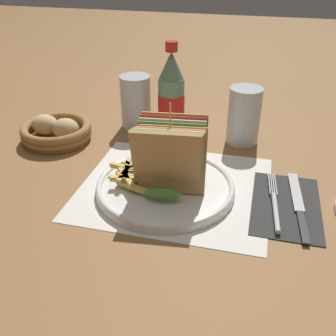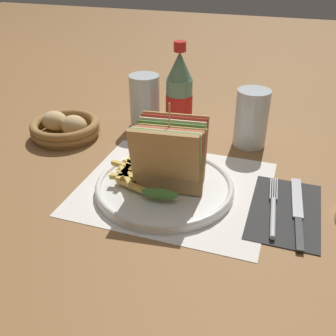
{
  "view_description": "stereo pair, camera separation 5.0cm",
  "coord_description": "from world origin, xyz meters",
  "px_view_note": "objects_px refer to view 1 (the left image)",
  "views": [
    {
      "loc": [
        0.15,
        -0.63,
        0.42
      ],
      "look_at": [
        -0.01,
        -0.0,
        0.04
      ],
      "focal_mm": 42.0,
      "sensor_mm": 36.0,
      "label": 1
    },
    {
      "loc": [
        0.2,
        -0.62,
        0.42
      ],
      "look_at": [
        -0.01,
        -0.0,
        0.04
      ],
      "focal_mm": 42.0,
      "sensor_mm": 36.0,
      "label": 2
    }
  ],
  "objects_px": {
    "fork": "(275,206)",
    "coke_bottle_near": "(171,96)",
    "glass_near": "(244,119)",
    "club_sandwich": "(171,156)",
    "bread_basket": "(56,131)",
    "plate_main": "(165,187)",
    "knife": "(299,205)",
    "glass_far": "(136,105)"
  },
  "relations": [
    {
      "from": "glass_far",
      "to": "bread_basket",
      "type": "distance_m",
      "value": 0.2
    },
    {
      "from": "coke_bottle_near",
      "to": "glass_near",
      "type": "height_order",
      "value": "coke_bottle_near"
    },
    {
      "from": "plate_main",
      "to": "glass_near",
      "type": "distance_m",
      "value": 0.28
    },
    {
      "from": "coke_bottle_near",
      "to": "glass_near",
      "type": "bearing_deg",
      "value": -2.38
    },
    {
      "from": "fork",
      "to": "glass_far",
      "type": "xyz_separation_m",
      "value": [
        -0.35,
        0.28,
        0.05
      ]
    },
    {
      "from": "plate_main",
      "to": "fork",
      "type": "height_order",
      "value": "plate_main"
    },
    {
      "from": "plate_main",
      "to": "knife",
      "type": "distance_m",
      "value": 0.25
    },
    {
      "from": "fork",
      "to": "glass_near",
      "type": "height_order",
      "value": "glass_near"
    },
    {
      "from": "glass_near",
      "to": "knife",
      "type": "bearing_deg",
      "value": -63.34
    },
    {
      "from": "club_sandwich",
      "to": "glass_far",
      "type": "distance_m",
      "value": 0.32
    },
    {
      "from": "club_sandwich",
      "to": "coke_bottle_near",
      "type": "height_order",
      "value": "coke_bottle_near"
    },
    {
      "from": "plate_main",
      "to": "bread_basket",
      "type": "relative_size",
      "value": 1.59
    },
    {
      "from": "club_sandwich",
      "to": "knife",
      "type": "xyz_separation_m",
      "value": [
        0.24,
        0.01,
        -0.07
      ]
    },
    {
      "from": "fork",
      "to": "club_sandwich",
      "type": "bearing_deg",
      "value": 172.51
    },
    {
      "from": "club_sandwich",
      "to": "bread_basket",
      "type": "distance_m",
      "value": 0.36
    },
    {
      "from": "fork",
      "to": "bread_basket",
      "type": "bearing_deg",
      "value": 157.94
    },
    {
      "from": "fork",
      "to": "bread_basket",
      "type": "height_order",
      "value": "bread_basket"
    },
    {
      "from": "coke_bottle_near",
      "to": "bread_basket",
      "type": "relative_size",
      "value": 1.34
    },
    {
      "from": "glass_far",
      "to": "bread_basket",
      "type": "height_order",
      "value": "glass_far"
    },
    {
      "from": "plate_main",
      "to": "coke_bottle_near",
      "type": "relative_size",
      "value": 1.19
    },
    {
      "from": "plate_main",
      "to": "club_sandwich",
      "type": "distance_m",
      "value": 0.07
    },
    {
      "from": "plate_main",
      "to": "bread_basket",
      "type": "distance_m",
      "value": 0.34
    },
    {
      "from": "glass_near",
      "to": "coke_bottle_near",
      "type": "bearing_deg",
      "value": 177.62
    },
    {
      "from": "bread_basket",
      "to": "knife",
      "type": "bearing_deg",
      "value": -14.75
    },
    {
      "from": "fork",
      "to": "coke_bottle_near",
      "type": "height_order",
      "value": "coke_bottle_near"
    },
    {
      "from": "club_sandwich",
      "to": "coke_bottle_near",
      "type": "bearing_deg",
      "value": 103.63
    },
    {
      "from": "fork",
      "to": "coke_bottle_near",
      "type": "relative_size",
      "value": 0.83
    },
    {
      "from": "club_sandwich",
      "to": "coke_bottle_near",
      "type": "relative_size",
      "value": 0.74
    },
    {
      "from": "plate_main",
      "to": "bread_basket",
      "type": "height_order",
      "value": "bread_basket"
    },
    {
      "from": "glass_far",
      "to": "bread_basket",
      "type": "relative_size",
      "value": 0.8
    },
    {
      "from": "club_sandwich",
      "to": "bread_basket",
      "type": "bearing_deg",
      "value": 154.58
    },
    {
      "from": "coke_bottle_near",
      "to": "club_sandwich",
      "type": "bearing_deg",
      "value": -76.37
    },
    {
      "from": "knife",
      "to": "glass_far",
      "type": "height_order",
      "value": "glass_far"
    },
    {
      "from": "fork",
      "to": "coke_bottle_near",
      "type": "xyz_separation_m",
      "value": [
        -0.26,
        0.27,
        0.09
      ]
    },
    {
      "from": "glass_near",
      "to": "bread_basket",
      "type": "height_order",
      "value": "glass_near"
    },
    {
      "from": "coke_bottle_near",
      "to": "glass_near",
      "type": "xyz_separation_m",
      "value": [
        0.17,
        -0.01,
        -0.04
      ]
    },
    {
      "from": "fork",
      "to": "knife",
      "type": "xyz_separation_m",
      "value": [
        0.04,
        0.02,
        -0.0
      ]
    },
    {
      "from": "fork",
      "to": "bread_basket",
      "type": "relative_size",
      "value": 1.11
    },
    {
      "from": "knife",
      "to": "glass_near",
      "type": "bearing_deg",
      "value": 112.03
    },
    {
      "from": "fork",
      "to": "plate_main",
      "type": "bearing_deg",
      "value": 172.54
    },
    {
      "from": "knife",
      "to": "glass_far",
      "type": "distance_m",
      "value": 0.48
    },
    {
      "from": "plate_main",
      "to": "glass_far",
      "type": "xyz_separation_m",
      "value": [
        -0.15,
        0.27,
        0.05
      ]
    }
  ]
}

